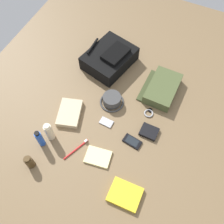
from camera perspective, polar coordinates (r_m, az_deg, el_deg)
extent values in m
cube|color=brown|center=(1.71, 0.00, -0.87)|extent=(2.64, 2.02, 0.02)
cube|color=black|center=(1.91, -0.57, 11.77)|extent=(0.41, 0.35, 0.11)
cube|color=black|center=(1.84, 0.82, 12.76)|extent=(0.22, 0.17, 0.03)
cylinder|color=black|center=(1.90, -4.31, 14.37)|extent=(0.16, 0.02, 0.02)
cube|color=#47512D|center=(1.80, 11.16, 5.12)|extent=(0.30, 0.19, 0.07)
cube|color=#394124|center=(1.84, 8.03, 5.73)|extent=(0.28, 0.07, 0.01)
cylinder|color=#3F3F3F|center=(1.72, -0.02, 2.81)|extent=(0.12, 0.12, 0.06)
torus|color=#3F3F3F|center=(1.75, -0.02, 2.25)|extent=(0.16, 0.16, 0.01)
cylinder|color=#473319|center=(1.59, -17.78, -10.51)|extent=(0.05, 0.05, 0.09)
cylinder|color=#473319|center=(1.55, -18.31, -9.84)|extent=(0.04, 0.04, 0.01)
cylinder|color=blue|center=(1.61, -15.66, -5.74)|extent=(0.04, 0.04, 0.14)
cylinder|color=black|center=(1.54, -16.31, -4.59)|extent=(0.03, 0.03, 0.01)
cylinder|color=beige|center=(1.61, -13.71, -4.31)|extent=(0.05, 0.05, 0.14)
cylinder|color=beige|center=(1.54, -14.30, -3.07)|extent=(0.04, 0.04, 0.01)
cube|color=yellow|center=(1.51, 2.88, -17.77)|extent=(0.15, 0.18, 0.03)
cube|color=white|center=(1.51, 2.88, -17.80)|extent=(0.14, 0.17, 0.02)
cube|color=black|center=(1.62, 4.49, -6.53)|extent=(0.08, 0.12, 0.01)
cube|color=black|center=(1.61, 4.51, -6.44)|extent=(0.06, 0.09, 0.00)
cube|color=#B7B7BC|center=(1.67, -1.26, -2.29)|extent=(0.06, 0.09, 0.01)
cylinder|color=silver|center=(1.66, -0.81, -2.39)|extent=(0.03, 0.03, 0.00)
torus|color=#99999E|center=(1.72, 8.11, -0.28)|extent=(0.06, 0.06, 0.01)
cylinder|color=black|center=(1.73, 8.42, 0.40)|extent=(0.03, 0.03, 0.01)
cylinder|color=red|center=(1.61, -7.97, -8.20)|extent=(0.18, 0.08, 0.01)
cube|color=white|center=(1.61, -5.81, -6.37)|extent=(0.02, 0.02, 0.01)
cube|color=black|center=(1.65, 8.21, -4.34)|extent=(0.09, 0.11, 0.02)
cube|color=beige|center=(1.57, -3.12, -9.88)|extent=(0.13, 0.16, 0.02)
cube|color=#C6B289|center=(1.71, -9.36, -0.21)|extent=(0.23, 0.19, 0.04)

